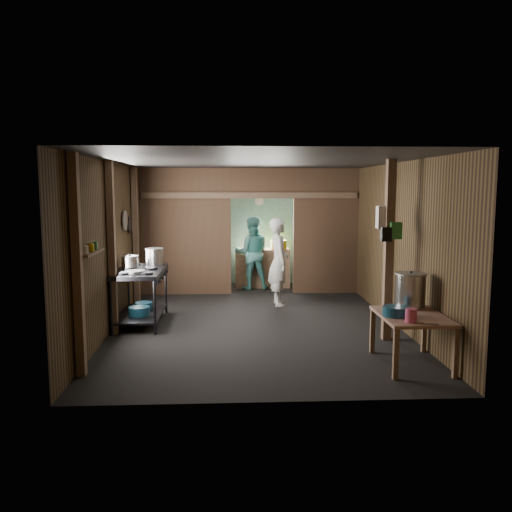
{
  "coord_description": "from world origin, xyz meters",
  "views": [
    {
      "loc": [
        -0.42,
        -8.69,
        2.19
      ],
      "look_at": [
        0.0,
        -0.2,
        1.1
      ],
      "focal_mm": 36.99,
      "sensor_mm": 36.0,
      "label": 1
    }
  ],
  "objects": [
    {
      "name": "wall_front",
      "position": [
        0.0,
        -3.5,
        1.3
      ],
      "size": [
        4.5,
        0.0,
        2.6
      ],
      "primitive_type": "cube",
      "color": "brown",
      "rests_on": "ground"
    },
    {
      "name": "partition_right",
      "position": [
        1.57,
        2.2,
        1.3
      ],
      "size": [
        1.35,
        0.1,
        2.6
      ],
      "primitive_type": "cube",
      "color": "brown",
      "rests_on": "floor"
    },
    {
      "name": "pan_lid_small",
      "position": [
        -2.21,
        0.8,
        1.55
      ],
      "size": [
        0.03,
        0.3,
        0.3
      ],
      "primitive_type": "cylinder",
      "rotation": [
        0.0,
        1.57,
        0.0
      ],
      "color": "black",
      "rests_on": "wall_left"
    },
    {
      "name": "partition_header",
      "position": [
        0.25,
        2.2,
        2.3
      ],
      "size": [
        1.3,
        0.1,
        0.6
      ],
      "primitive_type": "cube",
      "color": "brown",
      "rests_on": "wall_back"
    },
    {
      "name": "yellow_tub",
      "position": [
        0.67,
        2.95,
        0.95
      ],
      "size": [
        0.36,
        0.36,
        0.2
      ],
      "primitive_type": "cylinder",
      "color": "#B29B00",
      "rests_on": "back_counter"
    },
    {
      "name": "bag_green",
      "position": [
        1.92,
        -1.36,
        1.6
      ],
      "size": [
        0.16,
        0.12,
        0.24
      ],
      "primitive_type": "cube",
      "color": "#328B3D",
      "rests_on": "post_free"
    },
    {
      "name": "cross_beam",
      "position": [
        0.0,
        2.15,
        2.05
      ],
      "size": [
        4.4,
        0.12,
        0.12
      ],
      "primitive_type": "cube",
      "color": "#966F53",
      "rests_on": "wall_left"
    },
    {
      "name": "post_left_c",
      "position": [
        -2.18,
        1.2,
        1.3
      ],
      "size": [
        0.1,
        0.12,
        2.6
      ],
      "primitive_type": "cube",
      "color": "#966F53",
      "rests_on": "floor"
    },
    {
      "name": "red_cup",
      "position": [
        0.03,
        2.95,
        0.93
      ],
      "size": [
        0.13,
        0.13,
        0.15
      ],
      "primitive_type": "cylinder",
      "color": "red",
      "rests_on": "back_counter"
    },
    {
      "name": "post_right",
      "position": [
        2.18,
        -0.2,
        1.3
      ],
      "size": [
        0.1,
        0.12,
        2.6
      ],
      "primitive_type": "cube",
      "color": "#966F53",
      "rests_on": "floor"
    },
    {
      "name": "knife",
      "position": [
        1.82,
        -2.86,
        0.64
      ],
      "size": [
        0.29,
        0.16,
        0.01
      ],
      "primitive_type": "cube",
      "rotation": [
        0.0,
        0.0,
        -0.42
      ],
      "color": "#B9B9B9",
      "rests_on": "prep_table"
    },
    {
      "name": "bag_black",
      "position": [
        1.78,
        -1.38,
        1.55
      ],
      "size": [
        0.14,
        0.1,
        0.2
      ],
      "primitive_type": "cube",
      "color": "black",
      "rests_on": "post_free"
    },
    {
      "name": "wall_clock",
      "position": [
        0.25,
        3.4,
        1.9
      ],
      "size": [
        0.2,
        0.03,
        0.2
      ],
      "primitive_type": "cylinder",
      "rotation": [
        1.57,
        0.0,
        0.0
      ],
      "color": "silver",
      "rests_on": "wall_back"
    },
    {
      "name": "turquoise_panel",
      "position": [
        0.0,
        3.44,
        1.25
      ],
      "size": [
        4.4,
        0.06,
        2.5
      ],
      "primitive_type": "cube",
      "color": "#8AC8C4",
      "rests_on": "wall_back"
    },
    {
      "name": "blue_tub_front",
      "position": [
        -1.88,
        -0.36,
        0.24
      ],
      "size": [
        0.34,
        0.34,
        0.14
      ],
      "primitive_type": "cylinder",
      "color": "navy",
      "rests_on": "gas_range"
    },
    {
      "name": "stove_pot_med",
      "position": [
        -2.05,
        -0.12,
        0.99
      ],
      "size": [
        0.35,
        0.35,
        0.24
      ],
      "primitive_type": null,
      "rotation": [
        0.0,
        0.0,
        0.37
      ],
      "color": "#B9B9B9",
      "rests_on": "gas_range"
    },
    {
      "name": "back_counter",
      "position": [
        0.3,
        2.95,
        0.42
      ],
      "size": [
        1.2,
        0.5,
        0.85
      ],
      "primitive_type": "cube",
      "color": "#966F53",
      "rests_on": "floor"
    },
    {
      "name": "gas_range",
      "position": [
        -1.88,
        -0.2,
        0.45
      ],
      "size": [
        0.78,
        1.51,
        0.89
      ],
      "primitive_type": null,
      "color": "black",
      "rests_on": "floor"
    },
    {
      "name": "post_free",
      "position": [
        1.85,
        -1.3,
        1.3
      ],
      "size": [
        0.12,
        0.12,
        2.6
      ],
      "primitive_type": "cube",
      "color": "#966F53",
      "rests_on": "floor"
    },
    {
      "name": "wall_right",
      "position": [
        2.25,
        0.0,
        1.3
      ],
      "size": [
        0.0,
        7.0,
        2.6
      ],
      "primitive_type": "cube",
      "color": "brown",
      "rests_on": "ground"
    },
    {
      "name": "prep_table",
      "position": [
        1.83,
        -2.41,
        0.32
      ],
      "size": [
        0.78,
        1.08,
        0.64
      ],
      "primitive_type": null,
      "color": "#AF7866",
      "rests_on": "floor"
    },
    {
      "name": "post_left_b",
      "position": [
        -2.18,
        -0.8,
        1.3
      ],
      "size": [
        0.1,
        0.12,
        2.6
      ],
      "primitive_type": "cube",
      "color": "#966F53",
      "rests_on": "floor"
    },
    {
      "name": "pan_lid_big",
      "position": [
        -2.21,
        0.4,
        1.65
      ],
      "size": [
        0.03,
        0.34,
        0.34
      ],
      "primitive_type": "cylinder",
      "rotation": [
        0.0,
        1.57,
        0.0
      ],
      "color": "gray",
      "rests_on": "wall_left"
    },
    {
      "name": "worker_back",
      "position": [
        0.05,
        2.69,
        0.8
      ],
      "size": [
        0.79,
        0.63,
        1.59
      ],
      "primitive_type": "imported",
      "rotation": [
        0.0,
        0.0,
        3.18
      ],
      "color": "teal",
      "rests_on": "floor"
    },
    {
      "name": "ceiling",
      "position": [
        0.0,
        0.0,
        2.6
      ],
      "size": [
        4.5,
        7.0,
        0.0
      ],
      "primitive_type": "cube",
      "color": "#2D2C2C",
      "rests_on": "ground"
    },
    {
      "name": "blue_tub_back",
      "position": [
        -1.88,
        0.07,
        0.23
      ],
      "size": [
        0.3,
        0.3,
        0.12
      ],
      "primitive_type": "cylinder",
      "color": "navy",
      "rests_on": "gas_range"
    },
    {
      "name": "post_left_a",
      "position": [
        -2.18,
        -2.6,
        1.3
      ],
      "size": [
        0.1,
        0.12,
        2.6
      ],
      "primitive_type": "cube",
      "color": "#966F53",
      "rests_on": "floor"
    },
    {
      "name": "wash_basin",
      "position": [
        1.61,
        -2.46,
        0.7
      ],
      "size": [
        0.4,
        0.4,
        0.12
      ],
      "primitive_type": "cylinder",
      "rotation": [
        0.0,
        0.0,
        0.29
      ],
      "color": "navy",
      "rests_on": "prep_table"
    },
    {
      "name": "jar_green",
      "position": [
        -2.15,
        -1.88,
        1.47
      ],
      "size": [
        0.06,
        0.06,
        0.1
      ],
      "primitive_type": "cylinder",
      "color": "#328B3D",
      "rests_on": "wall_shelf"
    },
    {
      "name": "partition_left",
      "position": [
        -1.32,
        2.2,
        1.3
      ],
      "size": [
        1.85,
        0.1,
        2.6
      ],
      "primitive_type": "cube",
      "color": "brown",
      "rests_on": "floor"
    },
    {
      "name": "stock_pot",
      "position": [
        1.94,
        -1.99,
        0.86
      ],
      "size": [
        0.5,
        0.5,
        0.48
      ],
      "primitive_type": null,
      "rotation": [
        0.0,
        0.0,
        -0.27
      ],
      "color": "#B9B9B9",
      "rests_on": "prep_table"
    },
    {
      "name": "pink_bucket",
      "position": [
        1.69,
        -2.77,
        0.72
      ],
      "size": [
        0.15,
        0.15,
        0.16
      ],
      "primitive_type": "cylinder",
      "rotation": [
        0.0,
        0.0,
        -0.1
      ],
      "color": "#D14D77",
      "rests_on": "prep_table"
    },
    {
      "name": "jar_yellow",
      "position": [
        -2.15,
        -2.1,
        1.47
      ],
      "size": [
        0.08,
        0.08,
        0.1
      ],
      "primitive_type": "cylinder",
      "color": "#B29B00",
      "rests_on": "wall_shelf"
    },
    {
      "name": "wall_back",
      "position": [
        0.0,
        3.5,
        1.3
      ],
      "size": [
        4.5,
        0.0,
        2.6
      ],
      "primitive_type": "cube",
      "color": "brown",
      "rests_on": "ground"
    },
    {
      "name": "stove_saucepan",
      "position": [
        -2.05,
        0.18,
        0.95
      ],
      "size": [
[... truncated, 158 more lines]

